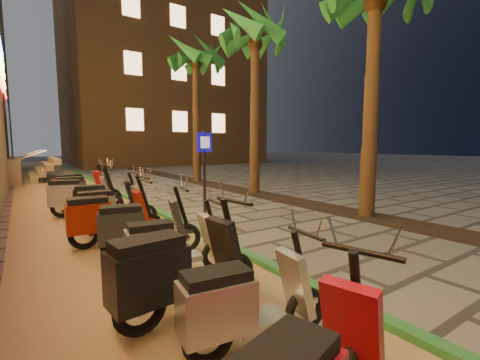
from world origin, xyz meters
TOP-DOWN VIEW (x-y plane):
  - ground at (0.00, 0.00)m, footprint 120.00×120.00m
  - parking_strip at (-2.60, 10.00)m, footprint 3.40×60.00m
  - green_curb at (-0.90, 10.00)m, footprint 0.18×60.00m
  - planting_strip at (3.60, 5.00)m, footprint 1.20×40.00m
  - apartment_block at (9.00, 32.00)m, footprint 18.00×16.06m
  - palm_b at (3.60, 2.00)m, footprint 2.97×3.02m
  - palm_c at (3.60, 7.00)m, footprint 2.97×3.02m
  - palm_d at (3.60, 12.00)m, footprint 2.97×3.02m
  - pedestrian_sign at (-0.06, 4.29)m, footprint 0.50×0.15m
  - scooter_3 at (-2.42, -0.80)m, footprint 1.55×0.61m
  - scooter_4 at (-2.71, 0.04)m, footprint 1.83×0.69m
  - scooter_5 at (-2.33, 1.14)m, footprint 1.57×0.62m
  - scooter_6 at (-2.42, 2.23)m, footprint 1.70×0.80m
  - scooter_7 at (-2.75, 3.24)m, footprint 1.76×0.62m
  - scooter_8 at (-2.47, 4.18)m, footprint 1.72×0.60m
  - scooter_9 at (-2.40, 5.22)m, footprint 1.74×0.66m
  - scooter_10 at (-2.80, 6.29)m, footprint 1.84×0.88m
  - scooter_11 at (-2.58, 7.19)m, footprint 1.84×0.64m
  - scooter_12 at (-2.53, 8.13)m, footprint 1.83×0.93m
  - scooter_13 at (-2.38, 9.29)m, footprint 1.69×0.75m

SIDE VIEW (x-z plane):
  - ground at x=0.00m, z-range 0.00..0.00m
  - parking_strip at x=-2.60m, z-range 0.00..0.01m
  - planting_strip at x=3.60m, z-range 0.00..0.02m
  - green_curb at x=-0.90m, z-range 0.00..0.10m
  - scooter_3 at x=-2.42m, z-range -0.07..1.02m
  - scooter_5 at x=-2.33m, z-range -0.07..1.03m
  - scooter_13 at x=-2.38m, z-range -0.08..1.11m
  - scooter_6 at x=-2.42m, z-range -0.08..1.12m
  - scooter_8 at x=-2.47m, z-range -0.08..1.13m
  - scooter_9 at x=-2.40m, z-range -0.08..1.14m
  - scooter_7 at x=-2.75m, z-range -0.08..1.16m
  - scooter_4 at x=-2.71m, z-range -0.08..1.20m
  - scooter_12 at x=-2.53m, z-range -0.08..1.21m
  - scooter_10 at x=-2.80m, z-range -0.08..1.21m
  - scooter_11 at x=-2.58m, z-range -0.09..1.21m
  - pedestrian_sign at x=-0.06m, z-range 0.34..2.63m
  - palm_b at x=3.60m, z-range 2.18..8.84m
  - palm_c at x=3.60m, z-range 2.27..9.18m
  - palm_d at x=3.60m, z-range 2.36..9.53m
  - apartment_block at x=9.00m, z-range 0.00..25.00m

